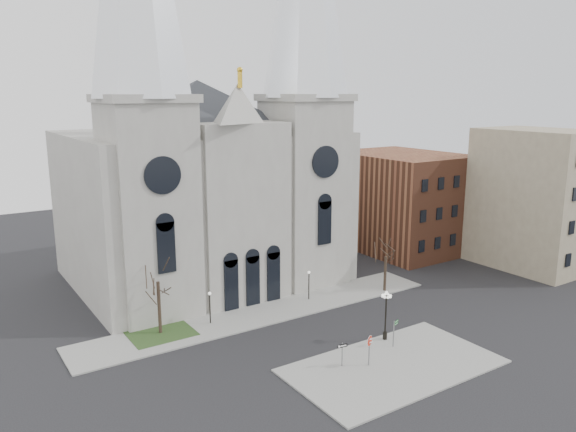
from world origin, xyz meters
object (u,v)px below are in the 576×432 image
globe_lamp (386,309)px  one_way_sign (342,350)px  stop_sign (369,344)px  street_name_sign (394,331)px

globe_lamp → one_way_sign: size_ratio=2.27×
stop_sign → one_way_sign: (-1.94, 1.17, -0.50)m
one_way_sign → street_name_sign: (6.24, 0.35, 0.03)m
stop_sign → street_name_sign: stop_sign is taller
stop_sign → street_name_sign: size_ratio=1.10×
globe_lamp → one_way_sign: 7.02m
stop_sign → street_name_sign: bearing=17.5°
one_way_sign → street_name_sign: 6.25m
stop_sign → one_way_sign: bearing=147.0°
one_way_sign → street_name_sign: street_name_sign is taller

